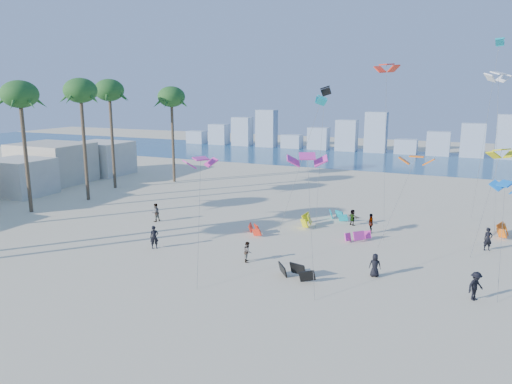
% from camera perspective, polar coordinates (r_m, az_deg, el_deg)
% --- Properties ---
extents(ground, '(220.00, 220.00, 0.00)m').
position_cam_1_polar(ground, '(30.73, -17.93, -13.59)').
color(ground, beige).
rests_on(ground, ground).
extents(ocean, '(220.00, 220.00, 0.00)m').
position_cam_1_polar(ocean, '(95.16, 12.05, 3.99)').
color(ocean, navy).
rests_on(ocean, ground).
extents(kitesurfer_near, '(0.84, 0.81, 1.93)m').
position_cam_1_polar(kitesurfer_near, '(40.96, -11.99, -5.28)').
color(kitesurfer_near, black).
rests_on(kitesurfer_near, ground).
extents(kitesurfer_mid, '(0.84, 0.94, 1.58)m').
position_cam_1_polar(kitesurfer_mid, '(37.17, -1.00, -7.10)').
color(kitesurfer_mid, gray).
rests_on(kitesurfer_mid, ground).
extents(kitesurfers_far, '(31.15, 15.12, 1.93)m').
position_cam_1_polar(kitesurfers_far, '(40.90, 11.17, -5.37)').
color(kitesurfers_far, black).
rests_on(kitesurfers_far, ground).
extents(grounded_kites, '(22.65, 19.45, 0.99)m').
position_cam_1_polar(grounded_kites, '(43.77, 11.49, -4.82)').
color(grounded_kites, red).
rests_on(grounded_kites, ground).
extents(flying_kites, '(23.73, 32.07, 18.49)m').
position_cam_1_polar(flying_kites, '(43.80, 16.39, 9.44)').
color(flying_kites, '#E432A8').
rests_on(flying_kites, ground).
extents(palm_row, '(8.96, 44.80, 14.42)m').
position_cam_1_polar(palm_row, '(54.73, -24.80, 9.90)').
color(palm_row, brown).
rests_on(palm_row, ground).
extents(beachfront_buildings, '(11.50, 43.00, 6.00)m').
position_cam_1_polar(beachfront_buildings, '(67.65, -27.90, 1.90)').
color(beachfront_buildings, beige).
rests_on(beachfront_buildings, ground).
extents(distant_skyline, '(85.00, 3.00, 8.40)m').
position_cam_1_polar(distant_skyline, '(104.78, 12.63, 6.39)').
color(distant_skyline, '#9EADBF').
rests_on(distant_skyline, ground).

